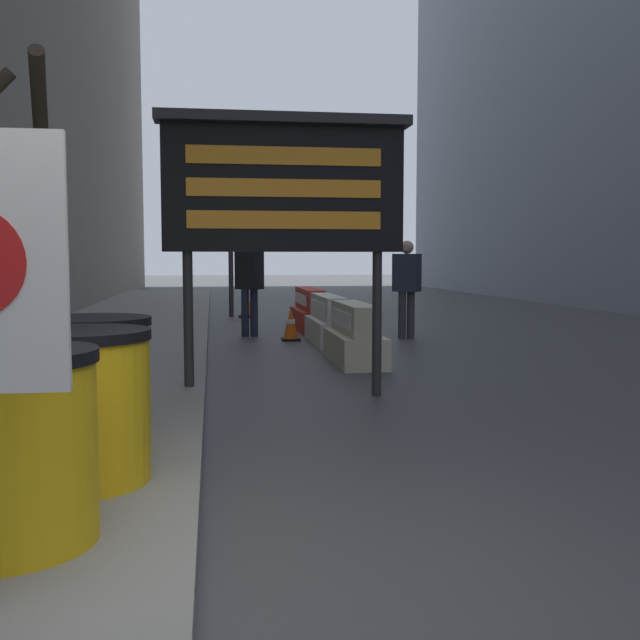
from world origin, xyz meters
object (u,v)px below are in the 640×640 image
Objects in this scene: jersey_barrier_white at (328,322)px; traffic_cone_mid at (247,302)px; message_board at (284,187)px; pedestrian_passerby at (249,279)px; barrel_drum_foreground at (5,447)px; traffic_cone_near at (291,325)px; traffic_light_near_curb at (231,212)px; pedestrian_worker at (407,281)px; barrel_drum_middle at (78,406)px; jersey_barrier_cream at (355,337)px; jersey_barrier_red_striped at (309,312)px; barrel_drum_back at (91,380)px.

traffic_cone_mid is at bearing 100.53° from jersey_barrier_white.
message_board is 1.59× the size of pedestrian_passerby.
jersey_barrier_white is at bearing 72.25° from barrel_drum_foreground.
traffic_cone_near is 6.04m from traffic_light_near_curb.
traffic_light_near_curb is (1.41, 15.00, 1.96)m from barrel_drum_foreground.
traffic_light_near_curb reaches higher than traffic_cone_near.
pedestrian_worker reaches higher than barrel_drum_foreground.
barrel_drum_middle is at bearing -108.61° from jersey_barrier_white.
jersey_barrier_red_striped reaches higher than jersey_barrier_cream.
message_board reaches higher than jersey_barrier_white.
jersey_barrier_white is at bearing 178.08° from pedestrian_passerby.
jersey_barrier_cream is (2.88, 6.57, -0.23)m from barrel_drum_foreground.
jersey_barrier_white is 1.16× the size of pedestrian_worker.
barrel_drum_middle is 0.31× the size of message_board.
jersey_barrier_red_striped reaches higher than traffic_cone_mid.
traffic_cone_mid is 0.43× the size of pedestrian_passerby.
barrel_drum_foreground is 0.49× the size of pedestrian_passerby.
traffic_light_near_curb is at bearing 84.94° from barrel_drum_middle.
pedestrian_passerby is (1.62, 10.29, 0.47)m from barrel_drum_foreground.
traffic_light_near_curb is at bearing 154.58° from traffic_cone_mid.
jersey_barrier_cream is at bearing -78.77° from traffic_cone_near.
traffic_light_near_curb is (1.24, 14.06, 1.96)m from barrel_drum_middle.
pedestrian_worker is (4.29, 7.62, 0.44)m from barrel_drum_back.
traffic_cone_near is 2.21m from pedestrian_worker.
jersey_barrier_red_striped is at bearing 90.00° from jersey_barrier_cream.
pedestrian_passerby is at bearing -92.16° from traffic_cone_mid.
jersey_barrier_white is 6.57m from traffic_light_near_curb.
barrel_drum_middle reaches higher than traffic_cone_mid.
pedestrian_worker is (4.22, 8.55, 0.44)m from barrel_drum_middle.
traffic_light_near_curb reaches higher than message_board.
jersey_barrier_red_striped is 0.62× the size of traffic_light_near_curb.
message_board is (1.51, 3.20, 1.57)m from barrel_drum_middle.
barrel_drum_foreground is 10.45m from pedestrian_worker.
pedestrian_passerby is (-2.76, 0.81, 0.03)m from pedestrian_worker.
pedestrian_worker is (2.71, 5.35, -1.13)m from message_board.
traffic_light_near_curb reaches higher than jersey_barrier_white.
barrel_drum_back is (0.09, 1.86, 0.00)m from barrel_drum_foreground.
message_board is 5.71m from traffic_cone_near.
barrel_drum_foreground is at bearing -96.90° from traffic_cone_mid.
pedestrian_passerby is (0.21, -4.70, -1.49)m from traffic_light_near_curb.
message_board is at bearing 67.95° from barrel_drum_foreground.
traffic_cone_mid is at bearing 83.10° from barrel_drum_foreground.
traffic_cone_near is 0.32× the size of pedestrian_passerby.
barrel_drum_back is 7.65m from jersey_barrier_white.
pedestrian_passerby is at bearing 108.62° from jersey_barrier_cream.
barrel_drum_middle is 0.49× the size of jersey_barrier_cream.
traffic_cone_near is at bearing -145.14° from pedestrian_worker.
traffic_cone_mid is (-0.51, 5.34, 0.10)m from traffic_cone_near.
barrel_drum_middle is 0.44× the size of jersey_barrier_white.
traffic_cone_near is at bearing 101.23° from jersey_barrier_cream.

